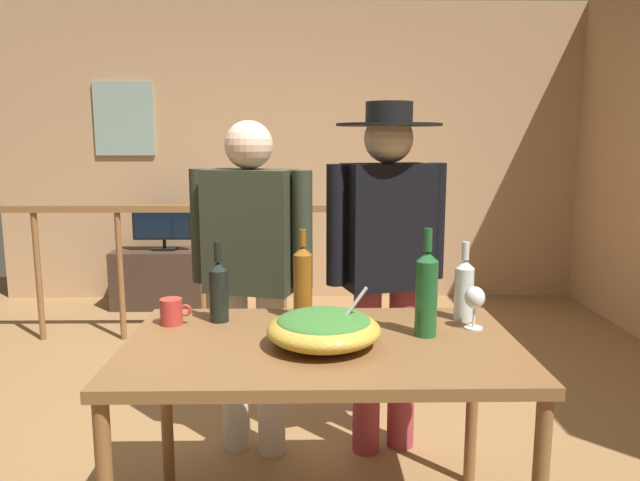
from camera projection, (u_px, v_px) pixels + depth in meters
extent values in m
plane|color=olive|center=(278.00, 433.00, 3.08)|extent=(7.15, 7.15, 0.00)
cube|color=tan|center=(292.00, 154.00, 5.57)|extent=(5.37, 0.10, 2.69)
cube|color=#81A094|center=(124.00, 119.00, 5.43)|extent=(0.53, 0.03, 0.65)
cylinder|color=brown|center=(39.00, 277.00, 4.44)|extent=(0.04, 0.04, 0.96)
cylinder|color=brown|center=(121.00, 277.00, 4.45)|extent=(0.04, 0.04, 0.96)
cylinder|color=brown|center=(202.00, 276.00, 4.46)|extent=(0.04, 0.04, 0.96)
cylinder|color=brown|center=(284.00, 276.00, 4.47)|extent=(0.04, 0.04, 0.96)
cylinder|color=brown|center=(365.00, 276.00, 4.48)|extent=(0.04, 0.04, 0.96)
cube|color=brown|center=(158.00, 209.00, 4.37)|extent=(3.08, 0.07, 0.05)
cube|color=brown|center=(365.00, 269.00, 4.47)|extent=(0.10, 0.10, 1.06)
cube|color=#38281E|center=(166.00, 278.00, 5.39)|extent=(0.90, 0.40, 0.51)
cube|color=black|center=(165.00, 249.00, 5.34)|extent=(0.20, 0.12, 0.02)
cylinder|color=black|center=(164.00, 243.00, 5.33)|extent=(0.03, 0.03, 0.08)
cube|color=black|center=(163.00, 224.00, 5.27)|extent=(0.51, 0.06, 0.28)
cube|color=black|center=(162.00, 224.00, 5.25)|extent=(0.47, 0.01, 0.25)
cube|color=brown|center=(322.00, 347.00, 2.14)|extent=(1.39, 0.84, 0.04)
cylinder|color=brown|center=(166.00, 405.00, 2.56)|extent=(0.05, 0.05, 0.74)
cylinder|color=brown|center=(472.00, 403.00, 2.59)|extent=(0.05, 0.05, 0.74)
ellipsoid|color=gold|center=(324.00, 330.00, 2.08)|extent=(0.39, 0.39, 0.11)
ellipsoid|color=#38702D|center=(324.00, 321.00, 2.07)|extent=(0.32, 0.32, 0.05)
cylinder|color=silver|center=(347.00, 315.00, 2.07)|extent=(0.15, 0.01, 0.20)
cylinder|color=silver|center=(473.00, 328.00, 2.28)|extent=(0.07, 0.07, 0.01)
cylinder|color=silver|center=(474.00, 317.00, 2.27)|extent=(0.01, 0.01, 0.08)
ellipsoid|color=silver|center=(475.00, 298.00, 2.26)|extent=(0.08, 0.08, 0.08)
cylinder|color=silver|center=(464.00, 294.00, 2.37)|extent=(0.07, 0.07, 0.21)
cone|color=silver|center=(465.00, 264.00, 2.35)|extent=(0.07, 0.07, 0.03)
cylinder|color=silver|center=(466.00, 251.00, 2.34)|extent=(0.03, 0.03, 0.07)
cylinder|color=#1E5628|center=(426.00, 299.00, 2.17)|extent=(0.08, 0.08, 0.28)
cone|color=#1E5628|center=(427.00, 256.00, 2.15)|extent=(0.08, 0.08, 0.04)
cylinder|color=#1E5628|center=(428.00, 240.00, 2.14)|extent=(0.03, 0.03, 0.08)
cylinder|color=brown|center=(303.00, 287.00, 2.37)|extent=(0.07, 0.07, 0.26)
cone|color=brown|center=(303.00, 250.00, 2.35)|extent=(0.07, 0.07, 0.03)
cylinder|color=brown|center=(303.00, 238.00, 2.34)|extent=(0.03, 0.03, 0.07)
cylinder|color=black|center=(219.00, 296.00, 2.35)|extent=(0.08, 0.08, 0.20)
cone|color=black|center=(218.00, 266.00, 2.33)|extent=(0.08, 0.08, 0.03)
cylinder|color=black|center=(218.00, 252.00, 2.32)|extent=(0.03, 0.03, 0.08)
cylinder|color=#B7332D|center=(171.00, 312.00, 2.32)|extent=(0.08, 0.08, 0.10)
torus|color=#B7332D|center=(185.00, 310.00, 2.32)|extent=(0.05, 0.01, 0.05)
cylinder|color=beige|center=(271.00, 373.00, 2.84)|extent=(0.13, 0.13, 0.79)
cylinder|color=beige|center=(235.00, 369.00, 2.89)|extent=(0.13, 0.13, 0.79)
cube|color=#2D3323|center=(250.00, 231.00, 2.75)|extent=(0.44, 0.32, 0.56)
cylinder|color=#2D3323|center=(302.00, 230.00, 2.69)|extent=(0.09, 0.09, 0.53)
cylinder|color=#2D3323|center=(200.00, 226.00, 2.82)|extent=(0.09, 0.09, 0.53)
sphere|color=beige|center=(249.00, 145.00, 2.69)|extent=(0.22, 0.22, 0.22)
cylinder|color=#9E3842|center=(402.00, 367.00, 2.90)|extent=(0.13, 0.13, 0.80)
cylinder|color=#9E3842|center=(367.00, 371.00, 2.85)|extent=(0.13, 0.13, 0.80)
cube|color=black|center=(387.00, 226.00, 2.76)|extent=(0.43, 0.32, 0.57)
cylinder|color=black|center=(435.00, 221.00, 2.83)|extent=(0.09, 0.09, 0.54)
cylinder|color=black|center=(336.00, 225.00, 2.69)|extent=(0.09, 0.09, 0.54)
sphere|color=beige|center=(389.00, 139.00, 2.70)|extent=(0.22, 0.22, 0.22)
cylinder|color=black|center=(389.00, 125.00, 2.69)|extent=(0.47, 0.47, 0.01)
cylinder|color=black|center=(389.00, 113.00, 2.68)|extent=(0.21, 0.21, 0.10)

